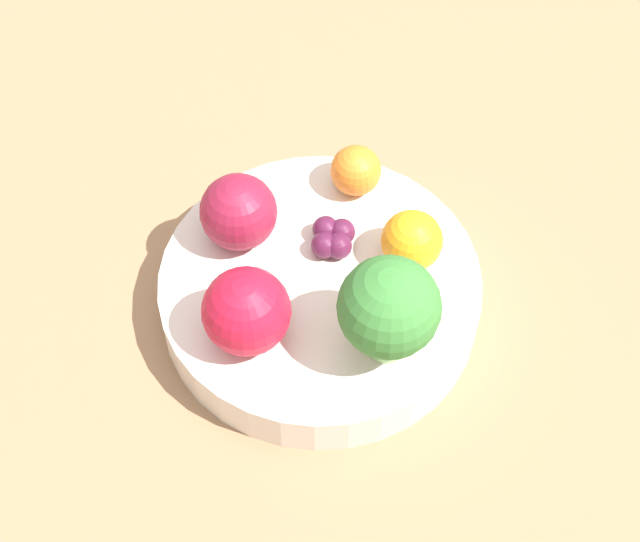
{
  "coord_description": "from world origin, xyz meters",
  "views": [
    {
      "loc": [
        0.27,
        0.29,
        0.64
      ],
      "look_at": [
        0.0,
        0.0,
        0.06
      ],
      "focal_mm": 60.0,
      "sensor_mm": 36.0,
      "label": 1
    }
  ],
  "objects_px": {
    "apple_red": "(241,306)",
    "orange_back": "(356,170)",
    "bowl": "(320,294)",
    "grape_cluster": "(333,238)",
    "apple_green": "(238,212)",
    "orange_front": "(412,241)",
    "broccoli": "(389,309)"
  },
  "relations": [
    {
      "from": "broccoli",
      "to": "grape_cluster",
      "type": "bearing_deg",
      "value": -110.82
    },
    {
      "from": "grape_cluster",
      "to": "apple_red",
      "type": "bearing_deg",
      "value": 6.17
    },
    {
      "from": "orange_back",
      "to": "grape_cluster",
      "type": "bearing_deg",
      "value": 29.21
    },
    {
      "from": "broccoli",
      "to": "grape_cluster",
      "type": "height_order",
      "value": "broccoli"
    },
    {
      "from": "grape_cluster",
      "to": "bowl",
      "type": "bearing_deg",
      "value": 29.77
    },
    {
      "from": "orange_front",
      "to": "grape_cluster",
      "type": "height_order",
      "value": "orange_front"
    },
    {
      "from": "grape_cluster",
      "to": "orange_back",
      "type": "bearing_deg",
      "value": -150.79
    },
    {
      "from": "apple_green",
      "to": "orange_back",
      "type": "bearing_deg",
      "value": 165.26
    },
    {
      "from": "bowl",
      "to": "broccoli",
      "type": "distance_m",
      "value": 0.09
    },
    {
      "from": "orange_back",
      "to": "grape_cluster",
      "type": "distance_m",
      "value": 0.05
    },
    {
      "from": "apple_red",
      "to": "orange_back",
      "type": "bearing_deg",
      "value": -165.09
    },
    {
      "from": "apple_green",
      "to": "orange_front",
      "type": "bearing_deg",
      "value": 127.08
    },
    {
      "from": "apple_red",
      "to": "grape_cluster",
      "type": "distance_m",
      "value": 0.09
    },
    {
      "from": "apple_green",
      "to": "grape_cluster",
      "type": "distance_m",
      "value": 0.07
    },
    {
      "from": "broccoli",
      "to": "bowl",
      "type": "bearing_deg",
      "value": -94.87
    },
    {
      "from": "apple_green",
      "to": "orange_back",
      "type": "relative_size",
      "value": 1.47
    },
    {
      "from": "broccoli",
      "to": "apple_green",
      "type": "relative_size",
      "value": 1.52
    },
    {
      "from": "bowl",
      "to": "apple_green",
      "type": "xyz_separation_m",
      "value": [
        0.01,
        -0.06,
        0.04
      ]
    },
    {
      "from": "broccoli",
      "to": "grape_cluster",
      "type": "xyz_separation_m",
      "value": [
        -0.03,
        -0.08,
        -0.04
      ]
    },
    {
      "from": "orange_front",
      "to": "bowl",
      "type": "bearing_deg",
      "value": -27.52
    },
    {
      "from": "orange_front",
      "to": "grape_cluster",
      "type": "relative_size",
      "value": 1.19
    },
    {
      "from": "bowl",
      "to": "grape_cluster",
      "type": "xyz_separation_m",
      "value": [
        -0.02,
        -0.01,
        0.03
      ]
    },
    {
      "from": "grape_cluster",
      "to": "orange_front",
      "type": "bearing_deg",
      "value": 125.2
    },
    {
      "from": "bowl",
      "to": "grape_cluster",
      "type": "height_order",
      "value": "grape_cluster"
    },
    {
      "from": "grape_cluster",
      "to": "broccoli",
      "type": "bearing_deg",
      "value": 69.18
    },
    {
      "from": "broccoli",
      "to": "orange_back",
      "type": "relative_size",
      "value": 2.23
    },
    {
      "from": "apple_green",
      "to": "grape_cluster",
      "type": "bearing_deg",
      "value": 128.66
    },
    {
      "from": "apple_red",
      "to": "grape_cluster",
      "type": "xyz_separation_m",
      "value": [
        -0.09,
        -0.01,
        -0.02
      ]
    },
    {
      "from": "apple_green",
      "to": "orange_back",
      "type": "xyz_separation_m",
      "value": [
        -0.09,
        0.02,
        -0.01
      ]
    },
    {
      "from": "bowl",
      "to": "apple_red",
      "type": "xyz_separation_m",
      "value": [
        0.06,
        -0.0,
        0.05
      ]
    },
    {
      "from": "broccoli",
      "to": "orange_front",
      "type": "xyz_separation_m",
      "value": [
        -0.06,
        -0.04,
        -0.02
      ]
    },
    {
      "from": "bowl",
      "to": "orange_back",
      "type": "xyz_separation_m",
      "value": [
        -0.07,
        -0.04,
        0.03
      ]
    }
  ]
}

